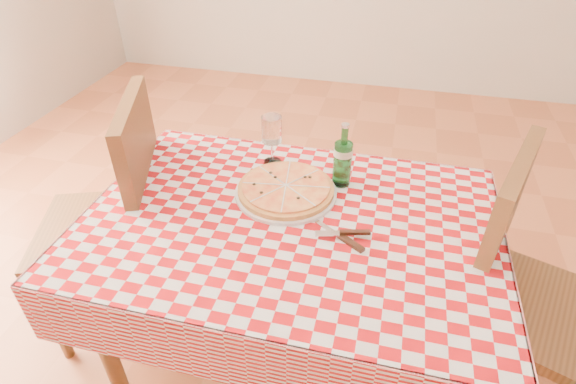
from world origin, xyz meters
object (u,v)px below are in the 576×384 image
(chair_near, at_px, (521,282))
(chair_far, at_px, (120,210))
(dining_table, at_px, (289,242))
(wine_glass, at_px, (272,140))
(pizza_plate, at_px, (286,188))
(water_bottle, at_px, (343,155))

(chair_near, relative_size, chair_far, 0.97)
(dining_table, relative_size, wine_glass, 6.40)
(chair_far, xyz_separation_m, pizza_plate, (0.65, 0.03, 0.19))
(pizza_plate, bearing_deg, water_bottle, 32.04)
(chair_far, bearing_deg, chair_near, 159.21)
(dining_table, height_order, chair_far, chair_far)
(chair_far, height_order, pizza_plate, chair_far)
(chair_far, bearing_deg, dining_table, 151.72)
(pizza_plate, bearing_deg, chair_far, -176.91)
(chair_far, bearing_deg, pizza_plate, 162.56)
(chair_near, height_order, wine_glass, chair_near)
(pizza_plate, bearing_deg, dining_table, -70.99)
(pizza_plate, xyz_separation_m, water_bottle, (0.17, 0.11, 0.09))
(dining_table, xyz_separation_m, water_bottle, (0.13, 0.24, 0.21))
(chair_near, relative_size, water_bottle, 4.34)
(chair_near, height_order, water_bottle, chair_near)
(chair_far, relative_size, wine_glass, 5.50)
(chair_far, height_order, wine_glass, chair_far)
(chair_near, distance_m, wine_glass, 0.96)
(dining_table, distance_m, chair_near, 0.76)
(dining_table, xyz_separation_m, chair_near, (0.75, 0.09, -0.08))
(chair_near, relative_size, wine_glass, 5.35)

